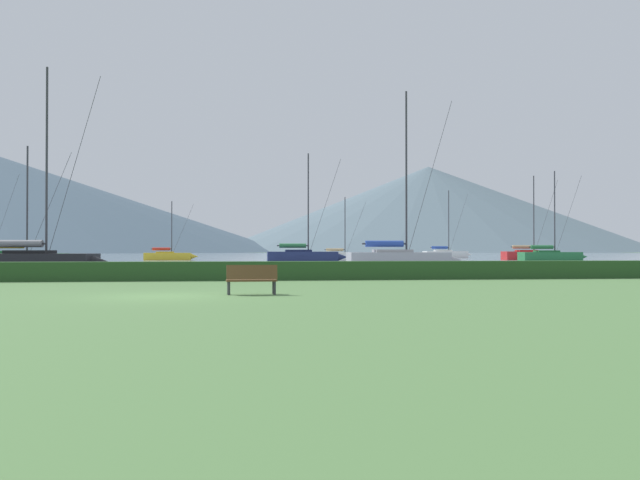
{
  "coord_description": "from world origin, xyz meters",
  "views": [
    {
      "loc": [
        2.01,
        -21.9,
        1.45
      ],
      "look_at": [
        11.39,
        49.67,
        2.39
      ],
      "focal_mm": 39.28,
      "sensor_mm": 36.0,
      "label": 1
    }
  ],
  "objects": [
    {
      "name": "ground_plane",
      "position": [
        0.0,
        0.0,
        0.0
      ],
      "size": [
        1000.0,
        1000.0,
        0.0
      ],
      "primitive_type": "plane",
      "color": "#517A42"
    },
    {
      "name": "harbor_water",
      "position": [
        0.0,
        137.0,
        0.0
      ],
      "size": [
        320.0,
        246.0,
        0.0
      ],
      "primitive_type": "cube",
      "color": "#8499A8",
      "rests_on": "ground_plane"
    },
    {
      "name": "hedge_line",
      "position": [
        0.0,
        11.0,
        0.44
      ],
      "size": [
        80.0,
        1.2,
        0.87
      ],
      "primitive_type": "cube",
      "color": "#284C23",
      "rests_on": "ground_plane"
    },
    {
      "name": "sailboat_slip_1",
      "position": [
        39.54,
        55.89,
        0.68
      ],
      "size": [
        8.14,
        2.69,
        10.62
      ],
      "rotation": [
        0.0,
        0.0,
        -0.04
      ],
      "color": "#236B38",
      "rests_on": "harbor_water"
    },
    {
      "name": "sailboat_slip_2",
      "position": [
        15.93,
        63.53,
        0.54
      ],
      "size": [
        6.66,
        2.87,
        7.89
      ],
      "rotation": [
        0.0,
        0.0,
        -0.17
      ],
      "color": "white",
      "rests_on": "harbor_water"
    },
    {
      "name": "sailboat_slip_4",
      "position": [
        15.0,
        30.31,
        0.76
      ],
      "size": [
        8.88,
        2.75,
        13.58
      ],
      "rotation": [
        0.0,
        0.0,
        -0.02
      ],
      "color": "#9E9EA3",
      "rests_on": "harbor_water"
    },
    {
      "name": "sailboat_slip_5",
      "position": [
        -5.88,
        72.53,
        0.58
      ],
      "size": [
        7.02,
        2.13,
        7.81
      ],
      "rotation": [
        0.0,
        0.0,
        -0.01
      ],
      "color": "gold",
      "rests_on": "harbor_water"
    },
    {
      "name": "sailboat_slip_6",
      "position": [
        -10.03,
        24.66,
        0.73
      ],
      "size": [
        8.74,
        3.85,
        13.11
      ],
      "rotation": [
        0.0,
        0.0,
        -0.18
      ],
      "color": "black",
      "rests_on": "harbor_water"
    },
    {
      "name": "sailboat_slip_7",
      "position": [
        9.99,
        52.71,
        0.73
      ],
      "size": [
        8.69,
        2.72,
        11.75
      ],
      "rotation": [
        0.0,
        0.0,
        -0.02
      ],
      "color": "navy",
      "rests_on": "harbor_water"
    },
    {
      "name": "sailboat_slip_8",
      "position": [
        42.5,
        68.06,
        0.7
      ],
      "size": [
        8.36,
        2.68,
        11.39
      ],
      "rotation": [
        0.0,
        0.0,
        -0.03
      ],
      "color": "red",
      "rests_on": "harbor_water"
    },
    {
      "name": "sailboat_slip_9",
      "position": [
        -14.24,
        35.72,
        0.68
      ],
      "size": [
        8.28,
        2.6,
        9.59
      ],
      "rotation": [
        0.0,
        0.0,
        -0.02
      ],
      "color": "#236B38",
      "rests_on": "harbor_water"
    },
    {
      "name": "sailboat_slip_10",
      "position": [
        37.37,
        88.97,
        0.68
      ],
      "size": [
        8.18,
        2.69,
        11.1
      ],
      "rotation": [
        0.0,
        0.0,
        0.04
      ],
      "color": "white",
      "rests_on": "harbor_water"
    },
    {
      "name": "park_bench_near_path",
      "position": [
        2.75,
        0.42,
        0.53
      ],
      "size": [
        1.63,
        0.56,
        0.95
      ],
      "rotation": [
        0.0,
        0.0,
        0.05
      ],
      "color": "brown",
      "rests_on": "ground_plane"
    },
    {
      "name": "distant_hill_central_peak",
      "position": [
        112.01,
        354.6,
        23.62
      ],
      "size": [
        237.09,
        237.09,
        47.24
      ],
      "primitive_type": "cone",
      "color": "slate",
      "rests_on": "ground_plane"
    }
  ]
}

